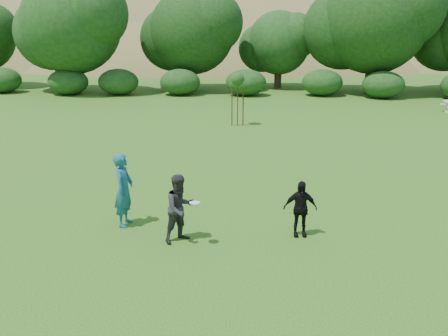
% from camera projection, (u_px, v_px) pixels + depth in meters
% --- Properties ---
extents(ground, '(120.00, 120.00, 0.00)m').
position_uv_depth(ground, '(218.00, 241.00, 12.91)').
color(ground, '#19470C').
rests_on(ground, ground).
extents(player_teal, '(0.56, 0.80, 2.07)m').
position_uv_depth(player_teal, '(124.00, 190.00, 13.69)').
color(player_teal, '#18566C').
rests_on(player_teal, ground).
extents(player_grey, '(1.10, 1.08, 1.79)m').
position_uv_depth(player_grey, '(180.00, 208.00, 12.72)').
color(player_grey, '#272729').
rests_on(player_grey, ground).
extents(player_black, '(0.91, 0.43, 1.52)m').
position_uv_depth(player_black, '(300.00, 209.00, 13.07)').
color(player_black, black).
rests_on(player_black, ground).
extents(frisbee, '(0.27, 0.27, 0.04)m').
position_uv_depth(frisbee, '(195.00, 203.00, 12.35)').
color(frisbee, white).
rests_on(frisbee, ground).
extents(sapling, '(0.70, 0.70, 2.85)m').
position_uv_depth(sapling, '(238.00, 81.00, 26.44)').
color(sapling, '#3C2317').
rests_on(sapling, ground).
extents(hillside, '(150.00, 72.00, 52.00)m').
position_uv_depth(hillside, '(243.00, 131.00, 81.87)').
color(hillside, olive).
rests_on(hillside, ground).
extents(tree_row, '(53.92, 10.38, 9.62)m').
position_uv_depth(tree_row, '(284.00, 29.00, 38.81)').
color(tree_row, '#3A2616').
rests_on(tree_row, ground).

